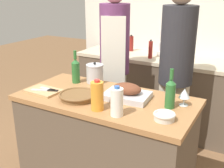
# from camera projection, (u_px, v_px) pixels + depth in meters

# --- Properties ---
(kitchen_island) EXTENTS (1.42, 0.70, 0.87)m
(kitchen_island) POSITION_uv_depth(u_px,v_px,m) (106.00, 145.00, 2.37)
(kitchen_island) COLOR brown
(kitchen_island) RESTS_ON ground_plane
(back_counter) EXTENTS (2.12, 0.60, 0.90)m
(back_counter) POSITION_uv_depth(u_px,v_px,m) (161.00, 93.00, 3.49)
(back_counter) COLOR brown
(back_counter) RESTS_ON ground_plane
(back_wall) EXTENTS (2.62, 0.10, 2.55)m
(back_wall) POSITION_uv_depth(u_px,v_px,m) (175.00, 22.00, 3.50)
(back_wall) COLOR silver
(back_wall) RESTS_ON ground_plane
(roasting_pan) EXTENTS (0.37, 0.28, 0.13)m
(roasting_pan) POSITION_uv_depth(u_px,v_px,m) (127.00, 93.00, 2.19)
(roasting_pan) COLOR #BCBCC1
(roasting_pan) RESTS_ON kitchen_island
(wicker_basket) EXTENTS (0.30, 0.30, 0.05)m
(wicker_basket) POSITION_uv_depth(u_px,v_px,m) (78.00, 96.00, 2.19)
(wicker_basket) COLOR brown
(wicker_basket) RESTS_ON kitchen_island
(cutting_board) EXTENTS (0.30, 0.21, 0.02)m
(cutting_board) POSITION_uv_depth(u_px,v_px,m) (44.00, 91.00, 2.34)
(cutting_board) COLOR tan
(cutting_board) RESTS_ON kitchen_island
(stock_pot) EXTENTS (0.16, 0.16, 0.19)m
(stock_pot) POSITION_uv_depth(u_px,v_px,m) (95.00, 73.00, 2.55)
(stock_pot) COLOR #B7B7BC
(stock_pot) RESTS_ON kitchen_island
(mixing_bowl) EXTENTS (0.15, 0.15, 0.05)m
(mixing_bowl) POSITION_uv_depth(u_px,v_px,m) (164.00, 116.00, 1.84)
(mixing_bowl) COLOR beige
(mixing_bowl) RESTS_ON kitchen_island
(juice_jug) EXTENTS (0.09, 0.09, 0.23)m
(juice_jug) POSITION_uv_depth(u_px,v_px,m) (97.00, 96.00, 1.97)
(juice_jug) COLOR orange
(juice_jug) RESTS_ON kitchen_island
(milk_jug) EXTENTS (0.09, 0.09, 0.21)m
(milk_jug) POSITION_uv_depth(u_px,v_px,m) (117.00, 102.00, 1.89)
(milk_jug) COLOR white
(milk_jug) RESTS_ON kitchen_island
(wine_bottle_green) EXTENTS (0.07, 0.07, 0.30)m
(wine_bottle_green) POSITION_uv_depth(u_px,v_px,m) (76.00, 70.00, 2.53)
(wine_bottle_green) COLOR #28662D
(wine_bottle_green) RESTS_ON kitchen_island
(wine_bottle_dark) EXTENTS (0.07, 0.07, 0.29)m
(wine_bottle_dark) POSITION_uv_depth(u_px,v_px,m) (170.00, 93.00, 2.00)
(wine_bottle_dark) COLOR #28662D
(wine_bottle_dark) RESTS_ON kitchen_island
(wine_glass_left) EXTENTS (0.08, 0.08, 0.13)m
(wine_glass_left) POSITION_uv_depth(u_px,v_px,m) (184.00, 94.00, 2.05)
(wine_glass_left) COLOR silver
(wine_glass_left) RESTS_ON kitchen_island
(knife_chef) EXTENTS (0.22, 0.11, 0.01)m
(knife_chef) POSITION_uv_depth(u_px,v_px,m) (45.00, 90.00, 2.32)
(knife_chef) COLOR #B7B7BC
(knife_chef) RESTS_ON cutting_board
(knife_paring) EXTENTS (0.16, 0.03, 0.01)m
(knife_paring) POSITION_uv_depth(u_px,v_px,m) (48.00, 89.00, 2.35)
(knife_paring) COLOR #B7B7BC
(knife_paring) RESTS_ON cutting_board
(stand_mixer) EXTENTS (0.18, 0.14, 0.32)m
(stand_mixer) POSITION_uv_depth(u_px,v_px,m) (166.00, 45.00, 3.36)
(stand_mixer) COLOR silver
(stand_mixer) RESTS_ON back_counter
(condiment_bottle_tall) EXTENTS (0.05, 0.05, 0.21)m
(condiment_bottle_tall) POSITION_uv_depth(u_px,v_px,m) (173.00, 52.00, 3.19)
(condiment_bottle_tall) COLOR #234C28
(condiment_bottle_tall) RESTS_ON back_counter
(condiment_bottle_short) EXTENTS (0.06, 0.06, 0.21)m
(condiment_bottle_short) POSITION_uv_depth(u_px,v_px,m) (131.00, 43.00, 3.63)
(condiment_bottle_short) COLOR maroon
(condiment_bottle_short) RESTS_ON back_counter
(condiment_bottle_extra) EXTENTS (0.05, 0.05, 0.22)m
(condiment_bottle_extra) POSITION_uv_depth(u_px,v_px,m) (150.00, 50.00, 3.26)
(condiment_bottle_extra) COLOR maroon
(condiment_bottle_extra) RESTS_ON back_counter
(person_cook_aproned) EXTENTS (0.32, 0.34, 1.75)m
(person_cook_aproned) POSITION_uv_depth(u_px,v_px,m) (115.00, 59.00, 2.91)
(person_cook_aproned) COLOR beige
(person_cook_aproned) RESTS_ON ground_plane
(person_cook_guest) EXTENTS (0.31, 0.31, 1.76)m
(person_cook_guest) POSITION_uv_depth(u_px,v_px,m) (176.00, 68.00, 2.59)
(person_cook_guest) COLOR beige
(person_cook_guest) RESTS_ON ground_plane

